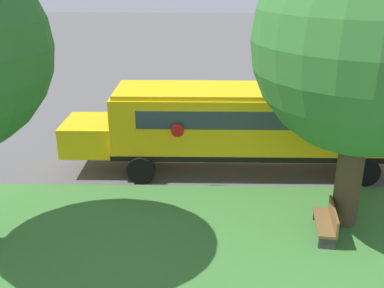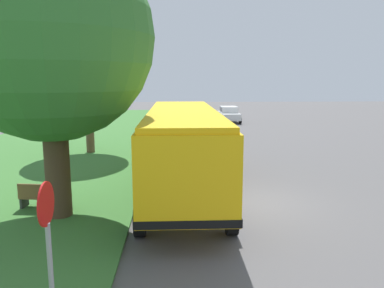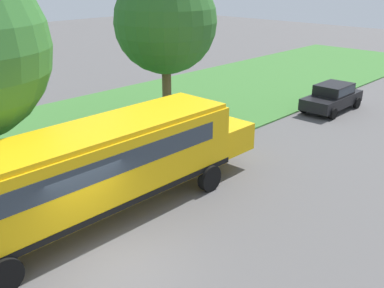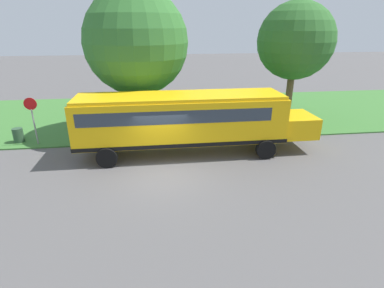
{
  "view_description": "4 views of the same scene",
  "coord_description": "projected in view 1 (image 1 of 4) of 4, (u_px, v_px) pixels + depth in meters",
  "views": [
    {
      "loc": [
        -18.01,
        3.17,
        7.2
      ],
      "look_at": [
        -2.38,
        3.48,
        1.01
      ],
      "focal_mm": 42.0,
      "sensor_mm": 36.0,
      "label": 1
    },
    {
      "loc": [
        -2.67,
        -12.37,
        4.22
      ],
      "look_at": [
        -1.85,
        5.35,
        1.17
      ],
      "focal_mm": 35.0,
      "sensor_mm": 36.0,
      "label": 2
    },
    {
      "loc": [
        8.78,
        -6.15,
        7.68
      ],
      "look_at": [
        -1.76,
        4.96,
        1.78
      ],
      "focal_mm": 42.0,
      "sensor_mm": 36.0,
      "label": 3
    },
    {
      "loc": [
        12.27,
        -0.25,
        6.4
      ],
      "look_at": [
        -1.06,
        1.46,
        1.03
      ],
      "focal_mm": 28.0,
      "sensor_mm": 36.0,
      "label": 4
    }
  ],
  "objects": [
    {
      "name": "oak_tree_beside_bus",
      "position": [
        366.0,
        41.0,
        11.44
      ],
      "size": [
        6.05,
        6.05,
        8.46
      ],
      "color": "#4C3826",
      "rests_on": "ground"
    },
    {
      "name": "ground_plane",
      "position": [
        274.0,
        146.0,
        19.33
      ],
      "size": [
        120.0,
        120.0,
        0.0
      ],
      "primitive_type": "plane",
      "color": "#565454"
    },
    {
      "name": "school_bus",
      "position": [
        250.0,
        121.0,
        16.43
      ],
      "size": [
        2.85,
        12.42,
        3.16
      ],
      "color": "yellow",
      "rests_on": "ground"
    },
    {
      "name": "park_bench",
      "position": [
        327.0,
        222.0,
        12.69
      ],
      "size": [
        1.65,
        0.71,
        0.92
      ],
      "color": "brown",
      "rests_on": "ground"
    }
  ]
}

